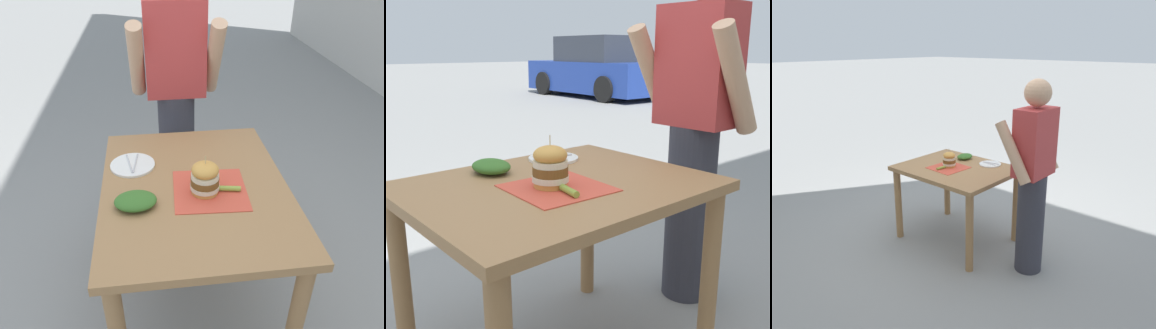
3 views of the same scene
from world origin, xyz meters
The scene contains 8 objects.
patio_table centered at (0.00, 0.00, 0.65)m, with size 0.85×1.08×0.78m.
serving_paper centered at (0.06, -0.05, 0.78)m, with size 0.33×0.33×0.00m, color #D64C38.
sandwich centered at (0.04, -0.06, 0.86)m, with size 0.13×0.13×0.18m.
pickle_spear centered at (0.15, -0.07, 0.80)m, with size 0.02×0.02×0.10m, color #8EA83D.
side_plate_with_forks centered at (-0.28, 0.20, 0.79)m, with size 0.22×0.22×0.02m.
side_salad centered at (-0.27, -0.12, 0.81)m, with size 0.18×0.14×0.05m, color #386B28.
diner_across_table centered at (-0.01, 0.85, 0.88)m, with size 0.55×0.35×1.69m.
parked_car_mid_block centered at (-7.84, 7.54, 0.72)m, with size 4.27×1.98×1.60m.
Camera 2 is at (1.25, -0.98, 1.26)m, focal length 42.00 mm.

